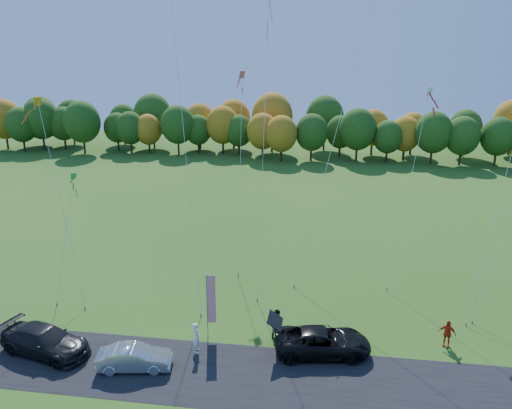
# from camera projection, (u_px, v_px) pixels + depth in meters

# --- Properties ---
(ground) EXTENTS (160.00, 160.00, 0.00)m
(ground) POSITION_uv_depth(u_px,v_px,m) (243.00, 336.00, 31.95)
(ground) COLOR #285516
(asphalt_strip) EXTENTS (90.00, 6.00, 0.01)m
(asphalt_strip) POSITION_uv_depth(u_px,v_px,m) (231.00, 375.00, 28.16)
(asphalt_strip) COLOR black
(asphalt_strip) RESTS_ON ground
(tree_line) EXTENTS (116.00, 12.00, 10.00)m
(tree_line) POSITION_uv_depth(u_px,v_px,m) (298.00, 159.00, 83.92)
(tree_line) COLOR #1E4711
(tree_line) RESTS_ON ground
(black_suv) EXTENTS (6.08, 3.47, 1.60)m
(black_suv) POSITION_uv_depth(u_px,v_px,m) (323.00, 341.00, 29.93)
(black_suv) COLOR black
(black_suv) RESTS_ON ground
(silver_sedan) EXTENTS (4.43, 2.18, 1.40)m
(silver_sedan) POSITION_uv_depth(u_px,v_px,m) (134.00, 358.00, 28.51)
(silver_sedan) COLOR silver
(silver_sedan) RESTS_ON ground
(dark_truck_a) EXTENTS (6.13, 3.66, 1.67)m
(dark_truck_a) POSITION_uv_depth(u_px,v_px,m) (45.00, 341.00, 29.95)
(dark_truck_a) COLOR black
(dark_truck_a) RESTS_ON ground
(person_tailgate_a) EXTENTS (0.59, 0.78, 1.95)m
(person_tailgate_a) POSITION_uv_depth(u_px,v_px,m) (196.00, 338.00, 30.01)
(person_tailgate_a) COLOR white
(person_tailgate_a) RESTS_ON ground
(person_tailgate_b) EXTENTS (1.05, 1.15, 1.92)m
(person_tailgate_b) POSITION_uv_depth(u_px,v_px,m) (278.00, 323.00, 31.61)
(person_tailgate_b) COLOR gray
(person_tailgate_b) RESTS_ON ground
(person_east) EXTENTS (1.11, 0.74, 1.76)m
(person_east) POSITION_uv_depth(u_px,v_px,m) (447.00, 333.00, 30.65)
(person_east) COLOR red
(person_east) RESTS_ON ground
(feather_flag) EXTENTS (0.57, 0.18, 4.37)m
(feather_flag) POSITION_uv_depth(u_px,v_px,m) (210.00, 298.00, 31.18)
(feather_flag) COLOR #999999
(feather_flag) RESTS_ON ground
(kite_delta_blue) EXTENTS (5.99, 11.38, 27.27)m
(kite_delta_blue) POSITION_uv_depth(u_px,v_px,m) (182.00, 114.00, 35.67)
(kite_delta_blue) COLOR #4C3F33
(kite_delta_blue) RESTS_ON ground
(kite_parafoil_orange) EXTENTS (8.92, 12.85, 29.12)m
(kite_parafoil_orange) POSITION_uv_depth(u_px,v_px,m) (347.00, 92.00, 39.47)
(kite_parafoil_orange) COLOR #4C3F33
(kite_parafoil_orange) RESTS_ON ground
(kite_delta_red) EXTENTS (2.75, 11.20, 23.54)m
(kite_delta_red) POSITION_uv_depth(u_px,v_px,m) (264.00, 116.00, 38.06)
(kite_delta_red) COLOR #4C3F33
(kite_delta_red) RESTS_ON ground
(kite_parafoil_rainbow) EXTENTS (6.57, 9.09, 17.71)m
(kite_parafoil_rainbow) POSITION_uv_depth(u_px,v_px,m) (504.00, 185.00, 34.23)
(kite_parafoil_rainbow) COLOR #4C3F33
(kite_parafoil_rainbow) RESTS_ON ground
(kite_diamond_yellow) EXTENTS (5.34, 5.73, 14.59)m
(kite_diamond_yellow) POSITION_uv_depth(u_px,v_px,m) (61.00, 202.00, 35.86)
(kite_diamond_yellow) COLOR #4C3F33
(kite_diamond_yellow) RESTS_ON ground
(kite_diamond_green) EXTENTS (0.85, 4.84, 9.02)m
(kite_diamond_green) POSITION_uv_depth(u_px,v_px,m) (67.00, 217.00, 36.70)
(kite_diamond_green) COLOR #4C3F33
(kite_diamond_green) RESTS_ON ground
(kite_diamond_white) EXTENTS (3.28, 5.66, 15.27)m
(kite_diamond_white) POSITION_uv_depth(u_px,v_px,m) (409.00, 189.00, 38.01)
(kite_diamond_white) COLOR #4C3F33
(kite_diamond_white) RESTS_ON ground
(kite_diamond_pink) EXTENTS (1.39, 7.76, 16.17)m
(kite_diamond_pink) POSITION_uv_depth(u_px,v_px,m) (240.00, 170.00, 41.51)
(kite_diamond_pink) COLOR #4C3F33
(kite_diamond_pink) RESTS_ON ground
(kite_diamond_blue_low) EXTENTS (3.29, 3.77, 9.26)m
(kite_diamond_blue_low) POSITION_uv_depth(u_px,v_px,m) (495.00, 255.00, 33.46)
(kite_diamond_blue_low) COLOR #4C3F33
(kite_diamond_blue_low) RESTS_ON ground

